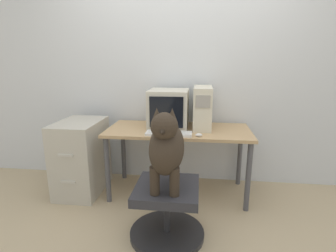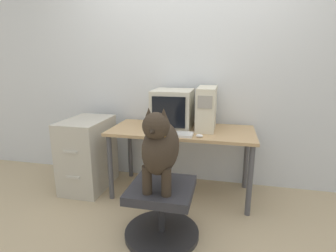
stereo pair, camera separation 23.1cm
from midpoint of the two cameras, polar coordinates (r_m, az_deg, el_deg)
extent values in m
plane|color=tan|center=(2.62, -1.13, -17.51)|extent=(12.00, 12.00, 0.00)
cube|color=silver|center=(2.94, 0.73, 12.69)|extent=(8.00, 0.05, 2.60)
cube|color=tan|center=(2.64, -0.22, -0.99)|extent=(1.43, 0.65, 0.03)
cylinder|color=#4C4C51|center=(2.67, -15.51, -9.29)|extent=(0.05, 0.05, 0.67)
cylinder|color=#4C4C51|center=(2.51, 14.54, -10.82)|extent=(0.05, 0.05, 0.67)
cylinder|color=#4C4C51|center=(3.15, -11.78, -5.44)|extent=(0.05, 0.05, 0.67)
cylinder|color=#4C4C51|center=(3.01, 13.23, -6.44)|extent=(0.05, 0.05, 0.67)
cube|color=beige|center=(2.70, -2.29, 3.82)|extent=(0.40, 0.40, 0.38)
cube|color=black|center=(2.50, -3.04, 2.97)|extent=(0.32, 0.01, 0.30)
cube|color=beige|center=(2.66, 5.06, 4.02)|extent=(0.18, 0.43, 0.42)
cube|color=#9E998E|center=(2.43, 4.93, 5.31)|extent=(0.13, 0.01, 0.12)
cube|color=silver|center=(2.43, -2.55, -1.69)|extent=(0.43, 0.15, 0.02)
cube|color=silver|center=(2.43, -2.55, -1.37)|extent=(0.39, 0.12, 0.00)
ellipsoid|color=silver|center=(2.38, 3.96, -2.00)|extent=(0.06, 0.04, 0.03)
cylinder|color=#262628|center=(2.28, -3.35, -22.29)|extent=(0.60, 0.60, 0.04)
cylinder|color=#262628|center=(2.18, -3.42, -18.39)|extent=(0.05, 0.05, 0.33)
cube|color=#2D2D33|center=(2.08, -3.50, -13.75)|extent=(0.49, 0.48, 0.07)
ellipsoid|color=#33281E|center=(1.94, -3.67, -4.83)|extent=(0.26, 0.50, 0.38)
cylinder|color=#33281E|center=(1.91, -6.48, -11.82)|extent=(0.07, 0.07, 0.21)
cylinder|color=#33281E|center=(1.88, -2.18, -12.11)|extent=(0.07, 0.07, 0.21)
sphere|color=#33281E|center=(1.75, -4.59, -0.09)|extent=(0.19, 0.19, 0.19)
cone|color=black|center=(1.68, -5.15, -1.27)|extent=(0.08, 0.09, 0.08)
cone|color=#33281E|center=(1.75, -6.24, 2.57)|extent=(0.07, 0.07, 0.08)
cone|color=#33281E|center=(1.73, -2.90, 2.49)|extent=(0.07, 0.07, 0.08)
torus|color=orange|center=(1.79, -4.40, -2.09)|extent=(0.14, 0.14, 0.02)
cube|color=#B7B2A3|center=(2.96, -20.49, -6.35)|extent=(0.42, 0.62, 0.77)
cube|color=beige|center=(2.66, -23.81, -5.93)|extent=(0.15, 0.01, 0.02)
cube|color=beige|center=(2.76, -23.25, -11.18)|extent=(0.15, 0.01, 0.02)
camera|label=1|loc=(0.12, -92.86, -0.72)|focal=28.00mm
camera|label=2|loc=(0.12, 87.14, 0.72)|focal=28.00mm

